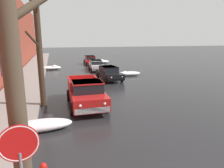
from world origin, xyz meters
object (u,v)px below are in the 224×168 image
at_px(pickup_truck_red_approaching_near_lane, 86,93).
at_px(sedan_black_parked_kerbside_close, 109,73).
at_px(bare_tree_second_along_sidewalk, 38,46).
at_px(sedan_red_parked_far_down_block, 90,60).
at_px(stop_sign_at_corner, 20,155).
at_px(bare_tree_at_the_corner, 13,54).
at_px(sedan_white_parked_kerbside_mid, 96,65).

bearing_deg(pickup_truck_red_approaching_near_lane, sedan_black_parked_kerbside_close, 64.49).
height_order(bare_tree_second_along_sidewalk, sedan_black_parked_kerbside_close, bare_tree_second_along_sidewalk).
distance_m(sedan_black_parked_kerbside_close, sedan_red_parked_far_down_block, 13.47).
bearing_deg(bare_tree_second_along_sidewalk, pickup_truck_red_approaching_near_lane, -13.28).
distance_m(pickup_truck_red_approaching_near_lane, stop_sign_at_corner, 9.06).
bearing_deg(sedan_black_parked_kerbside_close, bare_tree_at_the_corner, -111.56).
bearing_deg(bare_tree_at_the_corner, bare_tree_second_along_sidewalk, 90.52).
bearing_deg(stop_sign_at_corner, sedan_black_parked_kerbside_close, 68.89).
bearing_deg(sedan_black_parked_kerbside_close, sedan_red_parked_far_down_block, 88.12).
xyz_separation_m(pickup_truck_red_approaching_near_lane, stop_sign_at_corner, (-2.62, -8.59, 1.21)).
bearing_deg(sedan_red_parked_far_down_block, bare_tree_at_the_corner, -102.89).
bearing_deg(sedan_red_parked_far_down_block, pickup_truck_red_approaching_near_lane, -100.99).
bearing_deg(bare_tree_second_along_sidewalk, sedan_white_parked_kerbside_mid, 64.82).
xyz_separation_m(bare_tree_at_the_corner, pickup_truck_red_approaching_near_lane, (2.61, 8.20, -3.09)).
bearing_deg(sedan_white_parked_kerbside_mid, sedan_black_parked_kerbside_close, -89.99).
bearing_deg(sedan_red_parked_far_down_block, stop_sign_at_corner, -102.74).
height_order(sedan_red_parked_far_down_block, stop_sign_at_corner, stop_sign_at_corner).
xyz_separation_m(bare_tree_at_the_corner, sedan_red_parked_far_down_block, (6.71, 29.33, -3.22)).
relative_size(bare_tree_at_the_corner, bare_tree_second_along_sidewalk, 1.01).
distance_m(pickup_truck_red_approaching_near_lane, sedan_red_parked_far_down_block, 21.52).
bearing_deg(bare_tree_second_along_sidewalk, bare_tree_at_the_corner, -89.48).
xyz_separation_m(sedan_red_parked_far_down_block, stop_sign_at_corner, (-6.72, -29.72, 1.34)).
relative_size(pickup_truck_red_approaching_near_lane, sedan_white_parked_kerbside_mid, 1.22).
bearing_deg(sedan_white_parked_kerbside_mid, sedan_red_parked_far_down_block, 86.37).
xyz_separation_m(sedan_black_parked_kerbside_close, stop_sign_at_corner, (-6.28, -16.26, 1.34)).
height_order(sedan_black_parked_kerbside_close, sedan_white_parked_kerbside_mid, same).
xyz_separation_m(sedan_black_parked_kerbside_close, sedan_red_parked_far_down_block, (0.44, 13.46, 0.00)).
relative_size(bare_tree_at_the_corner, sedan_black_parked_kerbside_close, 1.73).
xyz_separation_m(bare_tree_at_the_corner, bare_tree_second_along_sidewalk, (-0.08, 8.84, -0.16)).
bearing_deg(pickup_truck_red_approaching_near_lane, sedan_white_parked_kerbside_mid, 75.50).
distance_m(bare_tree_second_along_sidewalk, stop_sign_at_corner, 9.39).
bearing_deg(bare_tree_at_the_corner, stop_sign_at_corner, -91.03).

